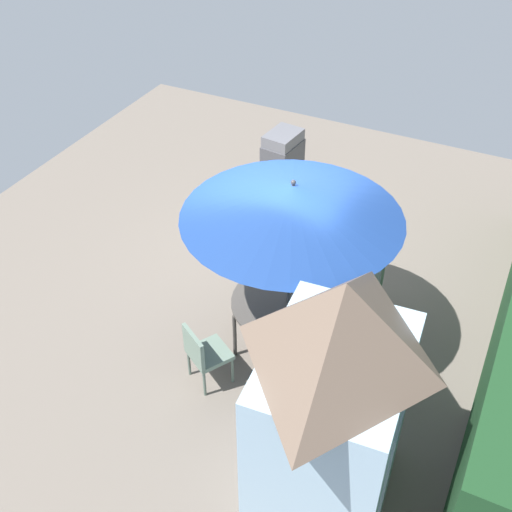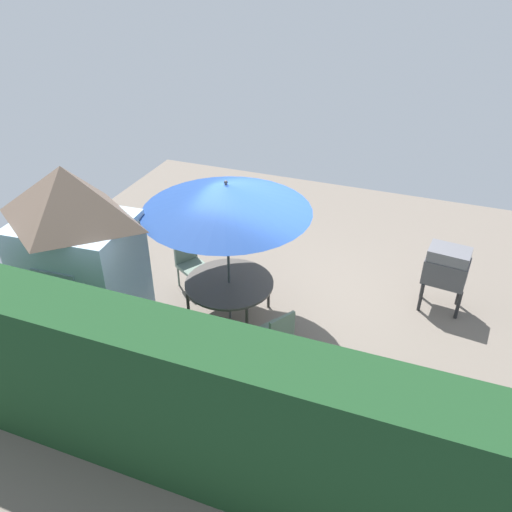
# 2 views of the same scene
# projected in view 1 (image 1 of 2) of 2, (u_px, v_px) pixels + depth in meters

# --- Properties ---
(ground_plane) EXTENTS (11.00, 11.00, 0.00)m
(ground_plane) POSITION_uv_depth(u_px,v_px,m) (272.00, 289.00, 9.44)
(ground_plane) COLOR #6B6056
(garden_shed) EXTENTS (1.82, 1.45, 3.00)m
(garden_shed) POSITION_uv_depth(u_px,v_px,m) (333.00, 402.00, 5.92)
(garden_shed) COLOR #9EBCD1
(garden_shed) RESTS_ON ground
(patio_table) EXTENTS (1.47, 1.47, 0.74)m
(patio_table) POSITION_uv_depth(u_px,v_px,m) (288.00, 304.00, 8.18)
(patio_table) COLOR #47423D
(patio_table) RESTS_ON ground
(patio_umbrella) EXTENTS (2.61, 2.61, 2.57)m
(patio_umbrella) POSITION_uv_depth(u_px,v_px,m) (293.00, 201.00, 7.18)
(patio_umbrella) COLOR #4C4C51
(patio_umbrella) RESTS_ON ground
(bbq_grill) EXTENTS (0.75, 0.58, 1.20)m
(bbq_grill) POSITION_uv_depth(u_px,v_px,m) (283.00, 151.00, 10.95)
(bbq_grill) COLOR #47474C
(bbq_grill) RESTS_ON ground
(chair_near_shed) EXTENTS (0.64, 0.63, 0.90)m
(chair_near_shed) POSITION_uv_depth(u_px,v_px,m) (203.00, 352.00, 7.76)
(chair_near_shed) COLOR slate
(chair_near_shed) RESTS_ON ground
(chair_far_side) EXTENTS (0.64, 0.64, 0.90)m
(chair_far_side) POSITION_uv_depth(u_px,v_px,m) (363.00, 281.00, 8.80)
(chair_far_side) COLOR slate
(chair_far_side) RESTS_ON ground
(potted_plant_by_shed) EXTENTS (0.60, 0.60, 0.82)m
(potted_plant_by_shed) POSITION_uv_depth(u_px,v_px,m) (373.00, 340.00, 8.01)
(potted_plant_by_shed) COLOR #4C4C51
(potted_plant_by_shed) RESTS_ON ground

